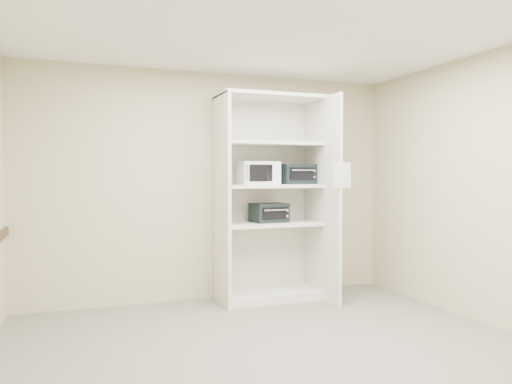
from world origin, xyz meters
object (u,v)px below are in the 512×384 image
object	(u,v)px
microwave	(258,173)
toaster_oven_lower	(269,213)
shelving_unit	(273,204)
toaster_oven_upper	(295,174)

from	to	relation	value
microwave	toaster_oven_lower	size ratio (longest dim) A/B	1.11
shelving_unit	toaster_oven_upper	world-z (taller)	shelving_unit
shelving_unit	toaster_oven_upper	xyz separation A→B (m)	(0.29, 0.02, 0.36)
microwave	toaster_oven_upper	bearing A→B (deg)	-1.10
shelving_unit	toaster_oven_lower	xyz separation A→B (m)	(-0.05, 0.01, -0.10)
toaster_oven_lower	shelving_unit	bearing A→B (deg)	-19.16
shelving_unit	toaster_oven_lower	size ratio (longest dim) A/B	6.01
microwave	shelving_unit	bearing A→B (deg)	-11.53
toaster_oven_upper	shelving_unit	bearing A→B (deg)	177.26
microwave	toaster_oven_upper	size ratio (longest dim) A/B	1.06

